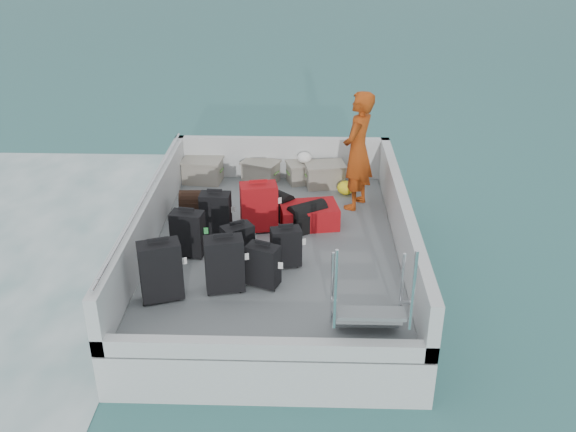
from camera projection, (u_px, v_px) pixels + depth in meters
The scene contains 23 objects.
ground at pixel (276, 282), 9.16m from camera, with size 160.00×160.00×0.00m, color #164D4F.
ferry_hull at pixel (275, 264), 9.02m from camera, with size 3.60×5.00×0.60m, color silver.
deck at pixel (275, 245), 8.88m from camera, with size 3.30×4.70×0.02m, color slate.
deck_fittings at pixel (300, 232), 8.42m from camera, with size 3.60×5.00×0.90m.
suitcase_0 at pixel (161, 271), 7.51m from camera, with size 0.49×0.27×0.75m, color black.
suitcase_1 at pixel (188, 234), 8.47m from camera, with size 0.42×0.24×0.63m, color black.
suitcase_2 at pixel (216, 214), 9.05m from camera, with size 0.42×0.25×0.61m, color black.
suitcase_3 at pixel (225, 265), 7.69m from camera, with size 0.46×0.27×0.71m, color black.
suitcase_4 at pixel (238, 246), 8.23m from camera, with size 0.39×0.23×0.58m, color black.
suitcase_5 at pixel (259, 207), 9.12m from camera, with size 0.51×0.31×0.71m, color #B50D1B.
suitcase_6 at pixel (263, 266), 7.82m from camera, with size 0.39×0.23×0.55m, color black.
suitcase_7 at pixel (286, 248), 8.24m from camera, with size 0.38×0.22×0.54m, color black.
suitcase_8 at pixel (309, 215), 9.32m from camera, with size 0.54×0.82×0.32m, color #B50D1B.
duffel_0 at pixel (196, 207), 9.59m from camera, with size 0.46×0.30×0.32m, color black, non-canonical shape.
duffel_1 at pixel (277, 206), 9.61m from camera, with size 0.52×0.30×0.32m, color black, non-canonical shape.
duffel_2 at pixel (307, 219), 9.22m from camera, with size 0.54×0.30×0.32m, color black, non-canonical shape.
crate_0 at pixel (203, 171), 10.77m from camera, with size 0.62×0.42×0.37m, color gray.
crate_1 at pixel (261, 172), 10.79m from camera, with size 0.55×0.38×0.33m, color gray.
crate_2 at pixel (304, 173), 10.77m from camera, with size 0.53×0.37×0.32m, color gray.
crate_3 at pixel (325, 176), 10.61m from camera, with size 0.61×0.42×0.37m, color gray.
yellow_bag at pixel (346, 188), 10.34m from camera, with size 0.28×0.26×0.22m, color yellow.
white_bag at pixel (304, 159), 10.66m from camera, with size 0.24×0.24×0.18m, color white.
passenger at pixel (358, 151), 9.59m from camera, with size 0.67×0.43×1.82m, color #E35315.
Camera 1 is at (0.42, -7.78, 4.91)m, focal length 40.00 mm.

